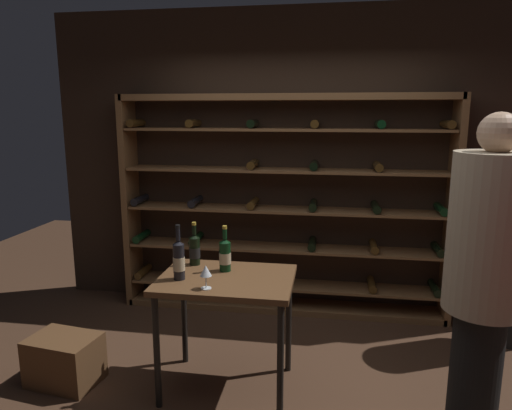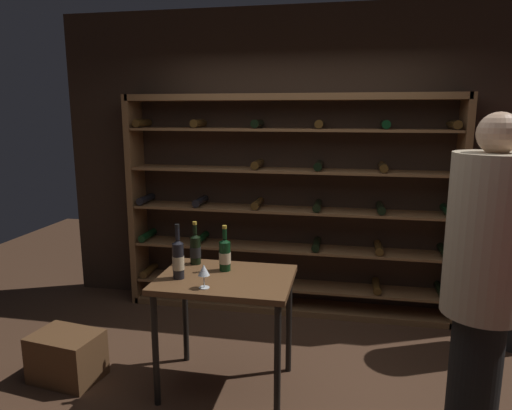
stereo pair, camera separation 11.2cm
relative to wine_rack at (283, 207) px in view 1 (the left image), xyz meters
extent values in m
plane|color=#472D1E|center=(0.10, -1.39, -1.04)|extent=(9.20, 9.20, 0.00)
cube|color=#332319|center=(0.10, 0.21, 0.41)|extent=(4.84, 0.10, 2.90)
cube|color=brown|center=(-1.55, 0.00, 0.01)|extent=(0.06, 0.32, 2.10)
cube|color=brown|center=(1.54, 0.00, 0.01)|extent=(0.06, 0.32, 2.10)
cube|color=brown|center=(0.00, 0.00, 1.03)|extent=(3.09, 0.32, 0.06)
cube|color=brown|center=(0.00, 0.00, -1.01)|extent=(3.09, 0.32, 0.06)
cube|color=brown|center=(0.00, 0.00, -0.79)|extent=(3.01, 0.32, 0.02)
cylinder|color=#4C3314|center=(-1.45, 0.00, -0.73)|extent=(0.08, 0.30, 0.08)
cylinder|color=black|center=(-0.87, 0.00, -0.73)|extent=(0.08, 0.30, 0.08)
cylinder|color=black|center=(-0.29, 0.00, -0.73)|extent=(0.08, 0.30, 0.08)
cylinder|color=#4C3314|center=(0.86, 0.00, -0.73)|extent=(0.08, 0.30, 0.08)
cylinder|color=black|center=(1.44, 0.00, -0.73)|extent=(0.08, 0.30, 0.08)
cube|color=brown|center=(0.00, 0.00, -0.41)|extent=(3.01, 0.32, 0.02)
cylinder|color=black|center=(-1.45, 0.00, -0.35)|extent=(0.08, 0.30, 0.08)
cylinder|color=black|center=(-0.87, 0.00, -0.35)|extent=(0.08, 0.30, 0.08)
cylinder|color=black|center=(0.28, 0.00, -0.35)|extent=(0.08, 0.30, 0.08)
cylinder|color=#4C3314|center=(0.86, 0.00, -0.35)|extent=(0.08, 0.30, 0.08)
cylinder|color=black|center=(1.44, 0.00, -0.35)|extent=(0.08, 0.30, 0.08)
cube|color=brown|center=(0.00, 0.00, -0.03)|extent=(3.01, 0.32, 0.02)
cylinder|color=black|center=(-1.45, 0.00, 0.03)|extent=(0.08, 0.30, 0.08)
cylinder|color=black|center=(-0.87, 0.00, 0.03)|extent=(0.08, 0.30, 0.08)
cylinder|color=#4C3314|center=(-0.29, 0.00, 0.03)|extent=(0.08, 0.30, 0.08)
cylinder|color=black|center=(0.28, 0.00, 0.03)|extent=(0.08, 0.30, 0.08)
cylinder|color=black|center=(0.86, 0.00, 0.03)|extent=(0.08, 0.30, 0.08)
cylinder|color=black|center=(1.44, 0.00, 0.03)|extent=(0.08, 0.30, 0.08)
cube|color=brown|center=(0.00, 0.00, 0.35)|extent=(3.01, 0.32, 0.02)
cylinder|color=#4C3314|center=(-0.29, 0.00, 0.41)|extent=(0.08, 0.30, 0.08)
cylinder|color=black|center=(0.28, 0.00, 0.41)|extent=(0.08, 0.30, 0.08)
cylinder|color=#4C3314|center=(0.86, 0.00, 0.41)|extent=(0.08, 0.30, 0.08)
cube|color=brown|center=(0.00, 0.00, 0.73)|extent=(3.01, 0.32, 0.02)
cylinder|color=#4C3314|center=(-1.45, 0.00, 0.79)|extent=(0.08, 0.30, 0.08)
cylinder|color=#4C3314|center=(-0.87, 0.00, 0.79)|extent=(0.08, 0.30, 0.08)
cylinder|color=black|center=(-0.29, 0.00, 0.79)|extent=(0.08, 0.30, 0.08)
cylinder|color=#4C3314|center=(0.28, 0.00, 0.79)|extent=(0.08, 0.30, 0.08)
cylinder|color=black|center=(0.86, 0.00, 0.79)|extent=(0.08, 0.30, 0.08)
cylinder|color=#4C3314|center=(1.44, 0.00, 0.79)|extent=(0.08, 0.30, 0.08)
cube|color=brown|center=(-0.25, -1.40, -0.23)|extent=(0.91, 0.68, 0.04)
cylinder|color=black|center=(-0.65, -1.69, -0.65)|extent=(0.04, 0.04, 0.79)
cylinder|color=black|center=(0.16, -1.69, -0.65)|extent=(0.04, 0.04, 0.79)
cylinder|color=black|center=(-0.65, -1.11, -0.65)|extent=(0.04, 0.04, 0.79)
cylinder|color=black|center=(0.16, -1.11, -0.65)|extent=(0.04, 0.04, 0.79)
cylinder|color=black|center=(1.31, -1.69, -0.63)|extent=(0.29, 0.29, 0.83)
cylinder|color=tan|center=(1.31, -1.69, 0.24)|extent=(0.44, 0.44, 0.90)
sphere|color=tan|center=(1.31, -1.69, 0.79)|extent=(0.22, 0.22, 0.22)
cube|color=#26193F|center=(1.27, -1.47, 0.34)|extent=(0.05, 0.02, 0.50)
cylinder|color=black|center=(1.98, -0.38, -0.63)|extent=(0.27, 0.27, 0.82)
cube|color=#26193F|center=(1.78, -0.29, 0.33)|extent=(0.03, 0.05, 0.50)
cube|color=brown|center=(-1.42, -1.53, -0.87)|extent=(0.52, 0.40, 0.35)
cylinder|color=black|center=(-0.55, -1.49, -0.09)|extent=(0.08, 0.08, 0.24)
cone|color=black|center=(-0.55, -1.49, 0.04)|extent=(0.08, 0.08, 0.03)
cylinder|color=black|center=(-0.55, -1.49, 0.10)|extent=(0.03, 0.03, 0.09)
cylinder|color=black|center=(-0.55, -1.49, 0.15)|extent=(0.03, 0.03, 0.02)
cylinder|color=#C6B28C|center=(-0.55, -1.49, -0.10)|extent=(0.08, 0.08, 0.09)
cylinder|color=black|center=(-0.28, -1.28, -0.11)|extent=(0.08, 0.08, 0.21)
cone|color=black|center=(-0.28, -1.28, 0.01)|extent=(0.08, 0.08, 0.03)
cylinder|color=black|center=(-0.28, -1.28, 0.06)|extent=(0.03, 0.03, 0.08)
cylinder|color=#B7932D|center=(-0.28, -1.28, 0.11)|extent=(0.03, 0.03, 0.02)
cylinder|color=#C6B28C|center=(-0.28, -1.28, -0.12)|extent=(0.08, 0.08, 0.08)
cylinder|color=black|center=(-0.53, -1.18, -0.11)|extent=(0.08, 0.08, 0.20)
cone|color=black|center=(-0.53, -1.18, 0.00)|extent=(0.08, 0.08, 0.03)
cylinder|color=black|center=(-0.53, -1.18, 0.05)|extent=(0.03, 0.03, 0.07)
cylinder|color=#B7932D|center=(-0.53, -1.18, 0.10)|extent=(0.03, 0.03, 0.02)
cylinder|color=black|center=(-0.53, -1.18, -0.12)|extent=(0.08, 0.08, 0.08)
cylinder|color=silver|center=(-0.33, -1.63, -0.21)|extent=(0.07, 0.07, 0.00)
cylinder|color=silver|center=(-0.33, -1.63, -0.17)|extent=(0.01, 0.01, 0.08)
cone|color=silver|center=(-0.33, -1.63, -0.09)|extent=(0.07, 0.07, 0.07)
cylinder|color=#590A14|center=(-0.33, -1.63, -0.11)|extent=(0.04, 0.04, 0.02)
camera|label=1|loc=(0.43, -4.33, 0.89)|focal=32.49mm
camera|label=2|loc=(0.54, -4.31, 0.89)|focal=32.49mm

